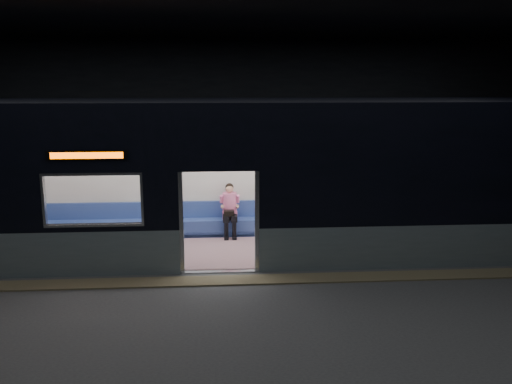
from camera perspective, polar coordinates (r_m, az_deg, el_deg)
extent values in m
cube|color=#47494C|center=(9.98, -3.76, -10.52)|extent=(24.00, 14.00, 0.01)
cube|color=black|center=(9.33, -4.19, 19.16)|extent=(24.00, 14.00, 0.04)
cube|color=black|center=(16.27, -4.06, 7.17)|extent=(24.00, 0.04, 5.00)
cube|color=black|center=(2.59, -3.31, -17.28)|extent=(24.00, 0.04, 5.00)
cube|color=#8C7F59|center=(10.48, -3.78, -9.29)|extent=(22.80, 0.50, 0.03)
cube|color=gray|center=(11.86, 20.40, -5.29)|extent=(8.30, 0.12, 0.90)
cube|color=black|center=(11.52, 20.96, 2.35)|extent=(8.30, 0.12, 2.30)
cube|color=black|center=(10.37, -4.00, 5.35)|extent=(1.40, 0.12, 1.15)
cube|color=#B7BABC|center=(10.68, -7.85, -3.28)|extent=(0.08, 0.14, 2.05)
cube|color=#B7BABC|center=(10.68, 0.10, -3.17)|extent=(0.08, 0.14, 2.05)
cube|color=black|center=(10.60, -17.37, 3.71)|extent=(1.50, 0.04, 0.18)
cube|color=#F75500|center=(10.59, -17.38, 3.70)|extent=(1.34, 0.03, 0.12)
cube|color=beige|center=(13.36, -3.98, 2.32)|extent=(18.00, 0.12, 3.20)
cube|color=black|center=(11.75, -4.07, 9.26)|extent=(18.00, 3.00, 0.15)
cube|color=gray|center=(12.32, -3.85, -6.04)|extent=(17.76, 2.76, 0.04)
cube|color=beige|center=(11.83, -4.00, 4.78)|extent=(17.76, 2.76, 0.10)
cube|color=#334794|center=(13.33, -3.89, -3.66)|extent=(11.00, 0.48, 0.41)
cube|color=#334794|center=(13.42, -3.92, -1.78)|extent=(11.00, 0.10, 0.40)
cube|color=#6E5055|center=(11.69, -20.35, -6.60)|extent=(4.40, 0.48, 0.41)
cube|color=#6E5055|center=(11.70, 12.65, -6.12)|extent=(4.40, 0.48, 0.41)
cylinder|color=silver|center=(10.96, -8.87, -2.14)|extent=(0.04, 0.04, 2.26)
cylinder|color=silver|center=(13.16, -8.08, 0.19)|extent=(0.04, 0.04, 2.26)
cylinder|color=silver|center=(10.97, 1.08, -2.00)|extent=(0.04, 0.04, 2.26)
cylinder|color=silver|center=(13.17, 0.19, 0.31)|extent=(0.04, 0.04, 2.26)
cylinder|color=silver|center=(12.95, -3.99, 3.59)|extent=(11.00, 0.03, 0.03)
cube|color=black|center=(13.06, -3.17, -2.72)|extent=(0.15, 0.42, 0.14)
cube|color=black|center=(13.07, -2.34, -2.70)|extent=(0.15, 0.42, 0.14)
cylinder|color=black|center=(12.94, -3.14, -4.07)|extent=(0.10, 0.10, 0.43)
cylinder|color=black|center=(12.95, -2.30, -4.06)|extent=(0.10, 0.10, 0.43)
cube|color=pink|center=(13.23, -2.77, -2.45)|extent=(0.36, 0.20, 0.18)
cylinder|color=pink|center=(13.18, -2.79, -1.09)|extent=(0.40, 0.40, 0.47)
sphere|color=tan|center=(13.10, -2.80, 0.32)|extent=(0.19, 0.19, 0.19)
sphere|color=black|center=(13.13, -2.81, 0.51)|extent=(0.20, 0.20, 0.20)
cube|color=black|center=(12.97, -2.86, -2.22)|extent=(0.25, 0.22, 0.12)
cube|color=white|center=(13.47, 5.37, 1.89)|extent=(1.04, 0.03, 0.68)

